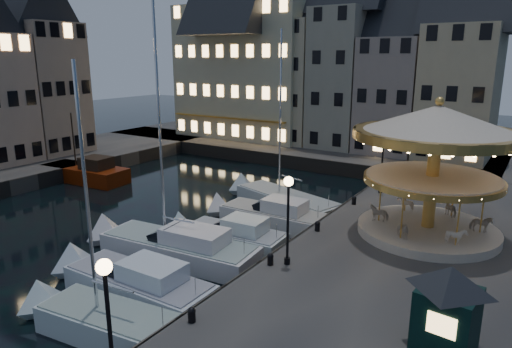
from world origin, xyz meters
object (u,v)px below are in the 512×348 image
Objects in this scene: motorboat_e at (268,216)px; motorboat_f at (282,200)px; carousel at (436,146)px; motorboat_b at (133,283)px; red_fishing_boat at (86,173)px; motorboat_c at (173,246)px; bollard_d at (354,200)px; bollard_a at (192,314)px; motorboat_a at (99,321)px; motorboat_d at (228,237)px; bollard_c at (317,226)px; streetlamp_c at (383,155)px; ticket_kiosk at (449,294)px; streetlamp_a at (108,309)px; streetlamp_b at (288,208)px; bollard_b at (270,259)px.

motorboat_e is 3.76m from motorboat_f.
carousel is at bearing 3.46° from motorboat_e.
motorboat_b is 21.79m from red_fishing_boat.
bollard_d is at bearing 58.91° from motorboat_c.
bollard_a is 0.05× the size of motorboat_a.
bollard_c is at bearing 23.80° from motorboat_d.
bollard_d is (-0.60, -3.50, -2.41)m from streetlamp_c.
motorboat_c is 14.59m from ticket_kiosk.
streetlamp_a is 20.15m from bollard_d.
red_fishing_boat is at bearing 150.34° from bollard_a.
ticket_kiosk reaches higher than bollard_a.
bollard_a is 0.07× the size of motorboat_e.
streetlamp_b is 8.84m from carousel.
streetlamp_b reaches higher than bollard_c.
red_fishing_boat is (-23.41, -2.67, -0.89)m from bollard_d.
carousel is (5.18, 7.76, 4.52)m from bollard_b.
bollard_a is at bearing -70.44° from motorboat_e.
motorboat_c is (-1.23, 4.00, 0.04)m from motorboat_b.
carousel is at bearing 26.12° from motorboat_d.
motorboat_e is at bearing -143.59° from bollard_d.
motorboat_f reaches higher than motorboat_a.
motorboat_b is (-4.99, -8.80, -0.96)m from bollard_c.
motorboat_f reaches higher than bollard_d.
bollard_b is at bearing -123.69° from carousel.
motorboat_c is (-6.81, -0.30, -3.34)m from streetlamp_b.
bollard_c is at bearing 71.15° from motorboat_a.
red_fishing_boat is (-23.41, 13.33, -0.89)m from bollard_a.
bollard_d is 0.07× the size of carousel.
motorboat_f reaches higher than motorboat_d.
ticket_kiosk is at bearing 6.96° from motorboat_b.
bollard_b is (-0.60, -14.00, -2.41)m from streetlamp_c.
bollard_c is at bearing -90.00° from bollard_d.
motorboat_e is (-5.10, 6.68, -3.38)m from streetlamp_b.
bollard_d is at bearing -3.09° from motorboat_f.
bollard_d is 0.05× the size of motorboat_a.
ticket_kiosk is at bearing 44.74° from streetlamp_a.
motorboat_a reaches higher than streetlamp_a.
streetlamp_c is at bearing 80.27° from bollard_d.
streetlamp_c is 0.60× the size of motorboat_d.
ticket_kiosk is at bearing -37.05° from motorboat_e.
motorboat_e is (-0.57, 13.70, 0.10)m from motorboat_a.
motorboat_b is at bearing -131.31° from carousel.
carousel is (5.18, 2.76, 4.52)m from bollard_c.
motorboat_c reaches higher than streetlamp_b.
motorboat_f is (-1.02, 3.62, -0.11)m from motorboat_e.
bollard_c is 0.07× the size of motorboat_e.
streetlamp_b reaches higher than bollard_d.
bollard_d is (0.00, 10.50, 0.00)m from bollard_b.
motorboat_a is (-4.53, -20.52, -3.48)m from streetlamp_c.
motorboat_e is (-4.50, -3.32, -0.96)m from bollard_d.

